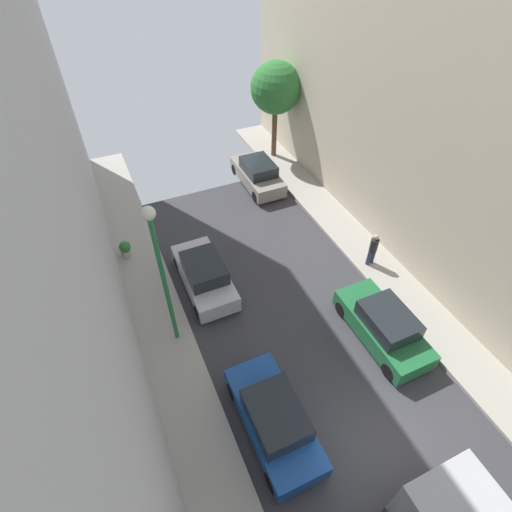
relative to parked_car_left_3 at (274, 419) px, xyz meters
The scene contains 10 objects.
ground 3.44m from the parked_car_left_3, 36.56° to the right, with size 32.00×32.00×0.00m, color #38383D.
sidewalk_right 7.98m from the parked_car_left_3, 14.58° to the right, with size 2.00×44.00×0.15m, color #A8A399.
parked_car_left_3 is the anchor object (origin of this frame).
parked_car_left_4 6.88m from the parked_car_left_3, 90.00° to the left, with size 1.78×4.20×1.57m.
parked_car_right_2 5.61m from the parked_car_left_3, 15.80° to the left, with size 1.78×4.20×1.57m.
parked_car_right_3 14.32m from the parked_car_left_3, 67.85° to the left, with size 1.78×4.20×1.57m.
pedestrian 8.92m from the parked_car_left_3, 34.18° to the left, with size 0.40×0.36×1.72m.
street_tree_1 17.93m from the parked_car_left_3, 64.11° to the left, with size 2.93×2.93×5.72m.
potted_plant_2 10.48m from the parked_car_left_3, 105.51° to the left, with size 0.52×0.52×0.83m.
lamp_post 6.15m from the parked_car_left_3, 112.03° to the left, with size 0.44×0.44×6.26m.
Camera 1 is at (-5.44, -2.73, 13.10)m, focal length 27.73 mm.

